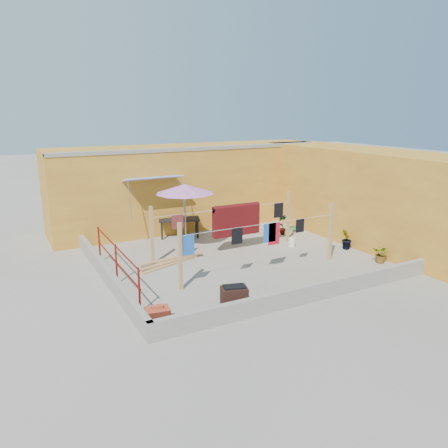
% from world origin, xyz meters
% --- Properties ---
extents(ground, '(80.00, 80.00, 0.00)m').
position_xyz_m(ground, '(0.00, 0.00, 0.00)').
color(ground, '#9E998E').
rests_on(ground, ground).
extents(wall_back, '(11.00, 3.27, 3.21)m').
position_xyz_m(wall_back, '(0.50, 4.69, 1.61)').
color(wall_back, gold).
rests_on(wall_back, ground).
extents(wall_right, '(2.40, 9.00, 3.20)m').
position_xyz_m(wall_right, '(5.20, 0.00, 1.60)').
color(wall_right, gold).
rests_on(wall_right, ground).
extents(parapet_front, '(8.30, 0.16, 0.44)m').
position_xyz_m(parapet_front, '(0.00, -3.58, 0.22)').
color(parapet_front, gray).
rests_on(parapet_front, ground).
extents(parapet_left, '(0.16, 7.30, 0.44)m').
position_xyz_m(parapet_left, '(-4.08, 0.00, 0.22)').
color(parapet_left, gray).
rests_on(parapet_left, ground).
extents(red_railing, '(0.05, 4.20, 1.10)m').
position_xyz_m(red_railing, '(-3.85, -0.20, 0.72)').
color(red_railing, maroon).
rests_on(red_railing, ground).
extents(clothesline_rig, '(5.09, 2.35, 1.80)m').
position_xyz_m(clothesline_rig, '(0.31, 0.56, 1.01)').
color(clothesline_rig, tan).
rests_on(clothesline_rig, ground).
extents(patio_umbrella, '(2.26, 2.26, 2.28)m').
position_xyz_m(patio_umbrella, '(-1.04, 1.66, 2.05)').
color(patio_umbrella, gray).
rests_on(patio_umbrella, ground).
extents(outdoor_table, '(1.64, 1.18, 0.69)m').
position_xyz_m(outdoor_table, '(-0.64, 3.20, 0.62)').
color(outdoor_table, black).
rests_on(outdoor_table, ground).
extents(brick_stack, '(0.58, 0.47, 0.46)m').
position_xyz_m(brick_stack, '(-3.70, -2.96, 0.20)').
color(brick_stack, '#A83D26').
rests_on(brick_stack, ground).
extents(lumber_pile, '(2.25, 0.87, 0.14)m').
position_xyz_m(lumber_pile, '(-1.99, 0.58, 0.07)').
color(lumber_pile, tan).
rests_on(lumber_pile, ground).
extents(brazier, '(0.70, 0.56, 0.55)m').
position_xyz_m(brazier, '(-1.81, -2.99, 0.27)').
color(brazier, black).
rests_on(brazier, ground).
extents(white_basin, '(0.53, 0.53, 0.09)m').
position_xyz_m(white_basin, '(-0.35, -3.20, 0.05)').
color(white_basin, silver).
rests_on(white_basin, ground).
extents(water_jug_a, '(0.23, 0.23, 0.35)m').
position_xyz_m(water_jug_a, '(2.28, 0.24, 0.16)').
color(water_jug_a, silver).
rests_on(water_jug_a, ground).
extents(water_jug_b, '(0.25, 0.25, 0.38)m').
position_xyz_m(water_jug_b, '(2.33, 1.74, 0.17)').
color(water_jug_b, silver).
rests_on(water_jug_b, ground).
extents(green_hose, '(0.50, 0.50, 0.07)m').
position_xyz_m(green_hose, '(3.70, 2.10, 0.03)').
color(green_hose, '#186E1C').
rests_on(green_hose, ground).
extents(plant_back_a, '(0.94, 0.92, 0.79)m').
position_xyz_m(plant_back_a, '(1.87, 3.20, 0.40)').
color(plant_back_a, '#27611B').
rests_on(plant_back_a, ground).
extents(plant_back_b, '(0.46, 0.46, 0.66)m').
position_xyz_m(plant_back_b, '(1.92, 2.56, 0.33)').
color(plant_back_b, '#27611B').
rests_on(plant_back_b, ground).
extents(plant_right_a, '(0.44, 0.32, 0.80)m').
position_xyz_m(plant_right_a, '(2.90, 1.64, 0.40)').
color(plant_right_a, '#27611B').
rests_on(plant_right_a, ground).
extents(plant_right_b, '(0.50, 0.51, 0.72)m').
position_xyz_m(plant_right_b, '(3.70, -0.87, 0.36)').
color(plant_right_b, '#27611B').
rests_on(plant_right_b, ground).
extents(plant_right_c, '(0.54, 0.59, 0.56)m').
position_xyz_m(plant_right_c, '(3.70, -2.38, 0.28)').
color(plant_right_c, '#27611B').
rests_on(plant_right_c, ground).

